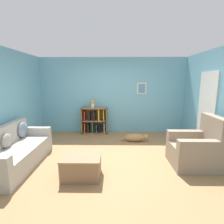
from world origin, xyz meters
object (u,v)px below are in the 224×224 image
bookshelf (95,121)px  recliner_chair (197,149)px  coffee_table (82,166)px  dog (136,138)px  couch (14,152)px  vase (93,103)px

bookshelf → recliner_chair: size_ratio=0.83×
coffee_table → dog: size_ratio=0.84×
couch → recliner_chair: (3.93, 0.08, 0.06)m
dog → bookshelf: bearing=147.4°
couch → vase: size_ratio=6.93×
couch → dog: size_ratio=2.23×
recliner_chair → vase: vase is taller
vase → dog: bearing=-31.0°
dog → vase: (-1.39, 0.84, 0.94)m
coffee_table → vase: (-0.12, 2.82, 0.84)m
bookshelf → dog: (1.34, -0.86, -0.31)m
recliner_chair → couch: bearing=-178.9°
recliner_chair → dog: bearing=127.6°
recliner_chair → coffee_table: (-2.41, -0.50, -0.15)m
bookshelf → vase: bearing=-161.5°
recliner_chair → vase: (-2.53, 2.31, 0.69)m
vase → coffee_table: bearing=-87.5°
recliner_chair → bookshelf: bearing=136.7°
dog → couch: bearing=-151.0°
recliner_chair → vase: bearing=137.6°
bookshelf → recliner_chair: (2.47, -2.33, -0.06)m
couch → bookshelf: size_ratio=2.14×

